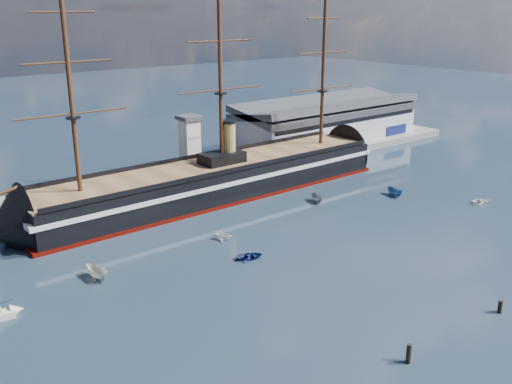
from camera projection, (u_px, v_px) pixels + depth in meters
ground at (265, 222)px, 117.26m from camera, size 600.00×600.00×0.00m
quay at (208, 175)px, 149.95m from camera, size 180.00×18.00×2.00m
warehouse at (327, 121)px, 178.97m from camera, size 63.00×21.00×11.60m
quay_tower at (190, 145)px, 140.56m from camera, size 5.00×5.00×15.00m
warship at (209, 181)px, 130.69m from camera, size 112.97×17.26×53.94m
motorboat_a at (98, 279)px, 92.48m from camera, size 6.82×2.87×2.67m
motorboat_b at (250, 259)px, 99.96m from camera, size 2.14×3.22×1.40m
motorboat_c at (317, 202)px, 129.07m from camera, size 5.76×3.68×2.17m
motorboat_d at (223, 240)px, 108.18m from camera, size 6.19×5.61×2.15m
motorboat_e at (482, 203)px, 128.25m from camera, size 2.31×3.15×1.37m
motorboat_f at (395, 196)px, 133.38m from camera, size 5.92×3.26×2.24m
piling_near_left at (408, 363)px, 70.64m from camera, size 0.64×0.64×3.33m
piling_near_mid at (499, 313)px, 82.26m from camera, size 0.64×0.64×2.63m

